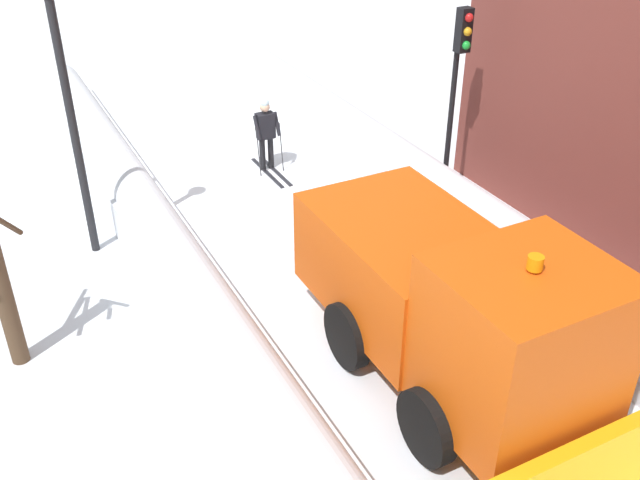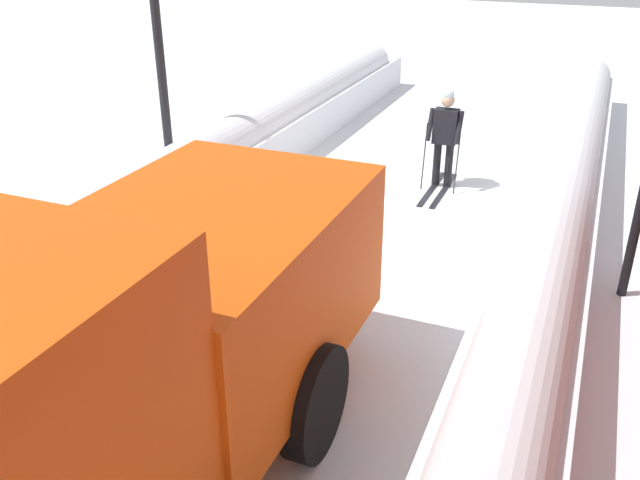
{
  "view_description": "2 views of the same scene",
  "coord_description": "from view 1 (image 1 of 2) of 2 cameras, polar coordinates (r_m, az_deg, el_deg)",
  "views": [
    {
      "loc": [
        5.59,
        14.59,
        7.77
      ],
      "look_at": [
        0.48,
        4.69,
        1.03
      ],
      "focal_mm": 40.76,
      "sensor_mm": 36.0,
      "label": 1
    },
    {
      "loc": [
        -3.16,
        11.33,
        4.57
      ],
      "look_at": [
        -0.61,
        5.19,
        1.37
      ],
      "focal_mm": 38.39,
      "sensor_mm": 36.0,
      "label": 2
    }
  ],
  "objects": [
    {
      "name": "traffic_light_pole",
      "position": [
        15.94,
        10.83,
        13.13
      ],
      "size": [
        0.28,
        0.42,
        4.22
      ],
      "color": "black",
      "rests_on": "ground"
    },
    {
      "name": "street_lamp",
      "position": [
        13.97,
        -19.34,
        11.22
      ],
      "size": [
        0.4,
        0.4,
        5.39
      ],
      "color": "black",
      "rests_on": "ground"
    },
    {
      "name": "plow_truck",
      "position": [
        10.79,
        10.5,
        -5.09
      ],
      "size": [
        3.2,
        5.98,
        3.12
      ],
      "color": "#DB510F",
      "rests_on": "ground"
    },
    {
      "name": "ground_plane",
      "position": [
        10.61,
        16.43,
        -17.6
      ],
      "size": [
        80.0,
        80.0,
        0.0
      ],
      "primitive_type": "plane",
      "color": "white"
    },
    {
      "name": "skier",
      "position": [
        17.66,
        -4.29,
        8.56
      ],
      "size": [
        0.62,
        1.8,
        1.81
      ],
      "color": "black",
      "rests_on": "ground"
    }
  ]
}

